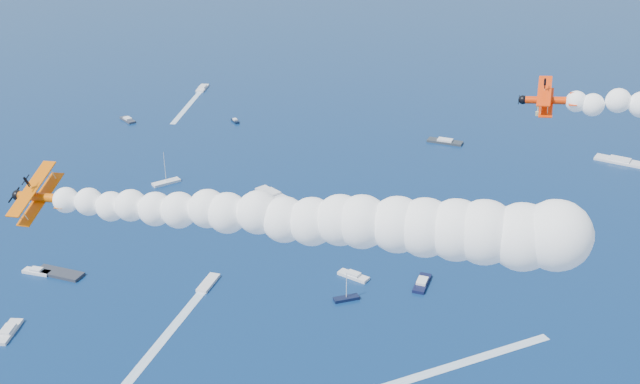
% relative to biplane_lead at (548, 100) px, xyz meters
% --- Properties ---
extents(biplane_lead, '(7.59, 8.84, 6.72)m').
position_rel_biplane_lead_xyz_m(biplane_lead, '(0.00, 0.00, 0.00)').
color(biplane_lead, '#FB3505').
extents(biplane_trail, '(7.32, 8.88, 7.81)m').
position_rel_biplane_lead_xyz_m(biplane_trail, '(-47.67, -37.10, -3.98)').
color(biplane_trail, '#DD5B04').
extents(smoke_trail_trail, '(52.68, 5.90, 9.83)m').
position_rel_biplane_lead_xyz_m(smoke_trail_trail, '(-21.27, -37.09, -2.00)').
color(smoke_trail_trail, white).
extents(spectator_boats, '(221.63, 171.78, 0.70)m').
position_rel_biplane_lead_xyz_m(spectator_boats, '(-27.64, 75.05, -57.85)').
color(spectator_boats, silver).
rests_on(spectator_boats, ground).
extents(boat_wakes, '(140.87, 170.47, 0.04)m').
position_rel_biplane_lead_xyz_m(boat_wakes, '(-68.01, 56.99, -58.17)').
color(boat_wakes, white).
rests_on(boat_wakes, ground).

